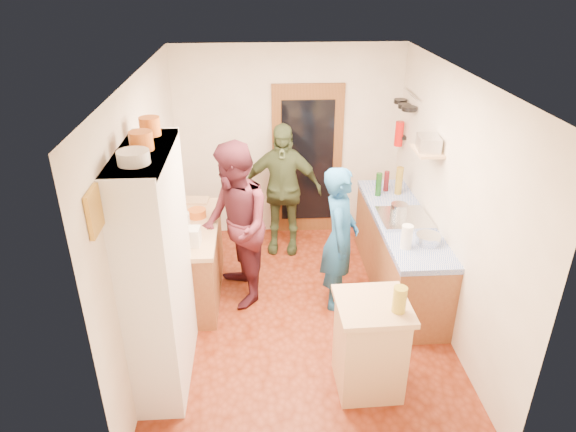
{
  "coord_description": "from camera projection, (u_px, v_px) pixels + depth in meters",
  "views": [
    {
      "loc": [
        -0.41,
        -4.59,
        3.5
      ],
      "look_at": [
        -0.12,
        0.15,
        1.13
      ],
      "focal_mm": 32.0,
      "sensor_mm": 36.0,
      "label": 1
    }
  ],
  "objects": [
    {
      "name": "oil_jar",
      "position": [
        400.0,
        299.0,
        4.18
      ],
      "size": [
        0.12,
        0.12,
        0.23
      ],
      "primitive_type": "cylinder",
      "rotation": [
        0.0,
        0.0,
        0.03
      ],
      "color": "#AD9E2D",
      "rests_on": "island_top"
    },
    {
      "name": "bottle_b",
      "position": [
        386.0,
        181.0,
        6.41
      ],
      "size": [
        0.08,
        0.08,
        0.26
      ],
      "primitive_type": "cylinder",
      "rotation": [
        0.0,
        0.0,
        0.23
      ],
      "color": "#591419",
      "rests_on": "right_counter_top"
    },
    {
      "name": "wall_shelf",
      "position": [
        427.0,
        151.0,
        5.4
      ],
      "size": [
        0.26,
        0.42,
        0.03
      ],
      "primitive_type": "cube",
      "color": "tan",
      "rests_on": "wall_right"
    },
    {
      "name": "pan_hang_b",
      "position": [
        405.0,
        106.0,
        6.3
      ],
      "size": [
        0.16,
        0.16,
        0.05
      ],
      "primitive_type": "cylinder",
      "color": "black",
      "rests_on": "pan_rail"
    },
    {
      "name": "fire_extinguisher",
      "position": [
        399.0,
        134.0,
        6.61
      ],
      "size": [
        0.11,
        0.11,
        0.32
      ],
      "primitive_type": "cylinder",
      "color": "red",
      "rests_on": "wall_right"
    },
    {
      "name": "orange_pot_b",
      "position": [
        150.0,
        126.0,
        4.23
      ],
      "size": [
        0.17,
        0.17,
        0.15
      ],
      "primitive_type": "cylinder",
      "color": "orange",
      "rests_on": "hutch_top_shelf"
    },
    {
      "name": "toaster",
      "position": [
        188.0,
        236.0,
        5.2
      ],
      "size": [
        0.26,
        0.18,
        0.19
      ],
      "primitive_type": "cube",
      "rotation": [
        0.0,
        0.0,
        -0.07
      ],
      "color": "white",
      "rests_on": "left_counter_top"
    },
    {
      "name": "pot_on_hob",
      "position": [
        399.0,
        209.0,
        5.76
      ],
      "size": [
        0.19,
        0.19,
        0.12
      ],
      "primitive_type": "cylinder",
      "color": "silver",
      "rests_on": "hob"
    },
    {
      "name": "bottle_c",
      "position": [
        399.0,
        181.0,
        6.31
      ],
      "size": [
        0.09,
        0.09,
        0.35
      ],
      "primitive_type": "cylinder",
      "rotation": [
        0.0,
        0.0,
        -0.03
      ],
      "color": "olive",
      "rests_on": "right_counter_top"
    },
    {
      "name": "pan_rail",
      "position": [
        411.0,
        94.0,
        6.21
      ],
      "size": [
        0.02,
        0.65,
        0.02
      ],
      "primitive_type": "cylinder",
      "rotation": [
        1.57,
        0.0,
        0.0
      ],
      "color": "silver",
      "rests_on": "wall_right"
    },
    {
      "name": "person_left",
      "position": [
        237.0,
        224.0,
        5.58
      ],
      "size": [
        0.91,
        1.05,
        1.86
      ],
      "primitive_type": "imported",
      "rotation": [
        0.0,
        0.0,
        -1.32
      ],
      "color": "#491A26",
      "rests_on": "ground"
    },
    {
      "name": "paper_towel",
      "position": [
        407.0,
        237.0,
        5.13
      ],
      "size": [
        0.14,
        0.14,
        0.25
      ],
      "primitive_type": "cylinder",
      "rotation": [
        0.0,
        0.0,
        -0.23
      ],
      "color": "white",
      "rests_on": "right_counter_top"
    },
    {
      "name": "hutch_top_shelf",
      "position": [
        142.0,
        153.0,
        3.93
      ],
      "size": [
        0.4,
        1.14,
        0.04
      ],
      "primitive_type": "cube",
      "color": "white",
      "rests_on": "hutch_body"
    },
    {
      "name": "island_base",
      "position": [
        369.0,
        348.0,
        4.54
      ],
      "size": [
        0.56,
        0.56,
        0.86
      ],
      "primitive_type": "cube",
      "rotation": [
        0.0,
        0.0,
        0.03
      ],
      "color": "tan",
      "rests_on": "ground"
    },
    {
      "name": "wall_back",
      "position": [
        289.0,
        143.0,
        6.9
      ],
      "size": [
        3.0,
        0.02,
        2.6
      ],
      "primitive_type": "cube",
      "color": "silver",
      "rests_on": "ground"
    },
    {
      "name": "bottle_a",
      "position": [
        379.0,
        184.0,
        6.28
      ],
      "size": [
        0.09,
        0.09,
        0.29
      ],
      "primitive_type": "cylinder",
      "rotation": [
        0.0,
        0.0,
        -0.31
      ],
      "color": "#143F14",
      "rests_on": "right_counter_top"
    },
    {
      "name": "island_top",
      "position": [
        373.0,
        306.0,
        4.33
      ],
      "size": [
        0.64,
        0.64,
        0.05
      ],
      "primitive_type": "cube",
      "rotation": [
        0.0,
        0.0,
        0.03
      ],
      "color": "tan",
      "rests_on": "island_base"
    },
    {
      "name": "picture_frame",
      "position": [
        94.0,
        211.0,
        3.31
      ],
      "size": [
        0.03,
        0.25,
        0.3
      ],
      "primitive_type": "cube",
      "color": "gold",
      "rests_on": "wall_left"
    },
    {
      "name": "floor",
      "position": [
        300.0,
        314.0,
        5.69
      ],
      "size": [
        3.0,
        4.0,
        0.02
      ],
      "primitive_type": "cube",
      "color": "maroon",
      "rests_on": "ground"
    },
    {
      "name": "orange_bowl",
      "position": [
        197.0,
        213.0,
        5.79
      ],
      "size": [
        0.23,
        0.23,
        0.09
      ],
      "primitive_type": "cylinder",
      "rotation": [
        0.0,
        0.0,
        0.15
      ],
      "color": "orange",
      "rests_on": "left_counter_top"
    },
    {
      "name": "wall_right",
      "position": [
        450.0,
        203.0,
        5.19
      ],
      "size": [
        0.02,
        4.0,
        2.6
      ],
      "primitive_type": "cube",
      "color": "silver",
      "rests_on": "ground"
    },
    {
      "name": "right_counter_base",
      "position": [
        399.0,
        254.0,
        6.01
      ],
      "size": [
        0.6,
        2.2,
        0.84
      ],
      "primitive_type": "cube",
      "color": "brown",
      "rests_on": "ground"
    },
    {
      "name": "chopping_board",
      "position": [
        196.0,
        200.0,
        6.18
      ],
      "size": [
        0.32,
        0.25,
        0.02
      ],
      "primitive_type": "cube",
      "rotation": [
        0.0,
        0.0,
        -0.09
      ],
      "color": "tan",
      "rests_on": "left_counter_top"
    },
    {
      "name": "pan_hang_a",
      "position": [
        409.0,
        109.0,
        6.11
      ],
      "size": [
        0.18,
        0.18,
        0.05
      ],
      "primitive_type": "cylinder",
      "color": "black",
      "rests_on": "pan_rail"
    },
    {
      "name": "door_frame",
      "position": [
        307.0,
        161.0,
        6.99
      ],
      "size": [
        0.95,
        0.06,
        2.1
      ],
      "primitive_type": "cube",
      "color": "brown",
      "rests_on": "ground"
    },
    {
      "name": "left_counter_top",
      "position": [
        189.0,
        227.0,
        5.63
      ],
      "size": [
        0.64,
        1.44,
        0.05
      ],
      "primitive_type": "cube",
      "color": "tan",
      "rests_on": "left_counter_base"
    },
    {
      "name": "radio",
      "position": [
        428.0,
        143.0,
        5.36
      ],
      "size": [
        0.26,
        0.32,
        0.15
      ],
      "primitive_type": "cube",
      "rotation": [
        0.0,
        0.0,
        -0.12
      ],
      "color": "silver",
      "rests_on": "wall_shelf"
    },
    {
      "name": "mixing_bowl",
      "position": [
        428.0,
        239.0,
        5.24
      ],
      "size": [
        0.32,
        0.32,
        0.1
      ],
      "primitive_type": "cylinder",
      "rotation": [
        0.0,
        0.0,
        -0.34
      ],
      "color": "silver",
      "rests_on": "right_counter_top"
    },
    {
      "name": "door_glass",
      "position": [
        307.0,
        162.0,
        6.96
      ],
      "size": [
        0.7,
        0.02,
        1.7
      ],
      "primitive_type": "cube",
      "color": "black",
      "rests_on": "door_frame"
    },
    {
      "name": "plate_stack",
      "position": [
        133.0,
        157.0,
        3.64
      ],
      "size": [
        0.23,
        0.23,
        0.1
      ],
      "primitive_type": "cylinder",
      "color": "white",
      "rests_on": "hutch_top_shelf"
    },
    {
      "name": "ext_bracket",
      "position": [
        403.0,
        137.0,
        6.64
      ],
      "size": [
        0.06,
        0.1,
        0.04
      ],
      "primitive_type": "cube",
      "color": "black",
      "rests_on": "wall_right"
    },
    {
      "name": "kettle",
      "position": [
        182.0,
        221.0,
        5.5
      ],
      "size": [
        0.18,
        0.18,
        0.19
      ],
      "primitive_type": "cylinder",
      "rotation": [
        0.0,
        0.0,
        -0.05
      ],
      "color": "white",
      "rests_on": "left_counter_top"
    },
    {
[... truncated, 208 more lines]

